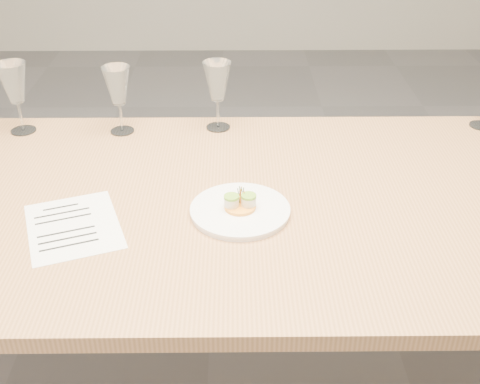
{
  "coord_description": "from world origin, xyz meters",
  "views": [
    {
      "loc": [
        0.09,
        -1.32,
        1.57
      ],
      "look_at": [
        0.11,
        -0.06,
        0.8
      ],
      "focal_mm": 45.0,
      "sensor_mm": 36.0,
      "label": 1
    }
  ],
  "objects_px": {
    "recipe_sheet": "(73,226)",
    "dinner_plate": "(240,210)",
    "dining_table": "(200,219)",
    "wine_glass_2": "(217,83)",
    "wine_glass_0": "(14,84)",
    "wine_glass_1": "(117,87)"
  },
  "relations": [
    {
      "from": "dinner_plate",
      "to": "wine_glass_2",
      "type": "xyz_separation_m",
      "value": [
        -0.07,
        0.5,
        0.14
      ]
    },
    {
      "from": "dinner_plate",
      "to": "wine_glass_0",
      "type": "xyz_separation_m",
      "value": [
        -0.68,
        0.48,
        0.14
      ]
    },
    {
      "from": "dining_table",
      "to": "recipe_sheet",
      "type": "distance_m",
      "value": 0.33
    },
    {
      "from": "dinner_plate",
      "to": "wine_glass_2",
      "type": "bearing_deg",
      "value": 97.48
    },
    {
      "from": "wine_glass_2",
      "to": "recipe_sheet",
      "type": "bearing_deg",
      "value": -121.49
    },
    {
      "from": "dinner_plate",
      "to": "wine_glass_2",
      "type": "distance_m",
      "value": 0.52
    },
    {
      "from": "recipe_sheet",
      "to": "wine_glass_0",
      "type": "relative_size",
      "value": 1.46
    },
    {
      "from": "dinner_plate",
      "to": "wine_glass_1",
      "type": "xyz_separation_m",
      "value": [
        -0.37,
        0.47,
        0.14
      ]
    },
    {
      "from": "dining_table",
      "to": "dinner_plate",
      "type": "height_order",
      "value": "dinner_plate"
    },
    {
      "from": "wine_glass_0",
      "to": "dinner_plate",
      "type": "bearing_deg",
      "value": -35.18
    },
    {
      "from": "recipe_sheet",
      "to": "dinner_plate",
      "type": "bearing_deg",
      "value": -12.65
    },
    {
      "from": "wine_glass_0",
      "to": "wine_glass_1",
      "type": "height_order",
      "value": "wine_glass_0"
    },
    {
      "from": "wine_glass_1",
      "to": "recipe_sheet",
      "type": "bearing_deg",
      "value": -93.86
    },
    {
      "from": "wine_glass_0",
      "to": "recipe_sheet",
      "type": "bearing_deg",
      "value": -62.48
    },
    {
      "from": "dinner_plate",
      "to": "wine_glass_1",
      "type": "relative_size",
      "value": 1.17
    },
    {
      "from": "dinner_plate",
      "to": "wine_glass_2",
      "type": "height_order",
      "value": "wine_glass_2"
    },
    {
      "from": "wine_glass_0",
      "to": "wine_glass_2",
      "type": "xyz_separation_m",
      "value": [
        0.61,
        0.02,
        -0.0
      ]
    },
    {
      "from": "dinner_plate",
      "to": "wine_glass_0",
      "type": "bearing_deg",
      "value": 144.82
    },
    {
      "from": "dining_table",
      "to": "wine_glass_2",
      "type": "bearing_deg",
      "value": 84.35
    },
    {
      "from": "recipe_sheet",
      "to": "dining_table",
      "type": "bearing_deg",
      "value": 3.65
    },
    {
      "from": "dinner_plate",
      "to": "wine_glass_0",
      "type": "distance_m",
      "value": 0.84
    },
    {
      "from": "wine_glass_0",
      "to": "wine_glass_2",
      "type": "bearing_deg",
      "value": 1.74
    }
  ]
}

